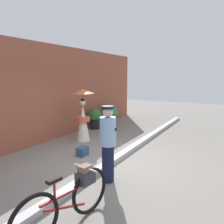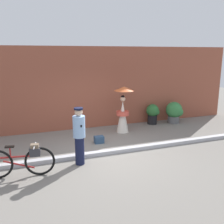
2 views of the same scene
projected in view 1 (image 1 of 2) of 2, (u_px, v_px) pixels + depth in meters
ground_plane at (112, 163)px, 5.82m from camera, size 30.00×30.00×0.00m
building_wall at (26, 94)px, 7.11m from camera, size 14.00×0.40×3.35m
sidewalk_curb at (112, 161)px, 5.81m from camera, size 14.00×0.20×0.12m
bicycle_near_officer at (69, 198)px, 3.33m from camera, size 1.78×0.48×0.86m
person_officer at (108, 142)px, 4.71m from camera, size 0.34×0.38×1.64m
person_with_parasol at (83, 115)px, 7.82m from camera, size 0.78×0.78×1.82m
potted_plant_by_door at (110, 114)px, 10.41m from camera, size 0.74×0.72×0.96m
potted_plant_small at (95, 117)px, 9.64m from camera, size 0.56×0.55×0.89m
backpack_on_pavement at (83, 151)px, 6.39m from camera, size 0.33×0.23×0.25m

